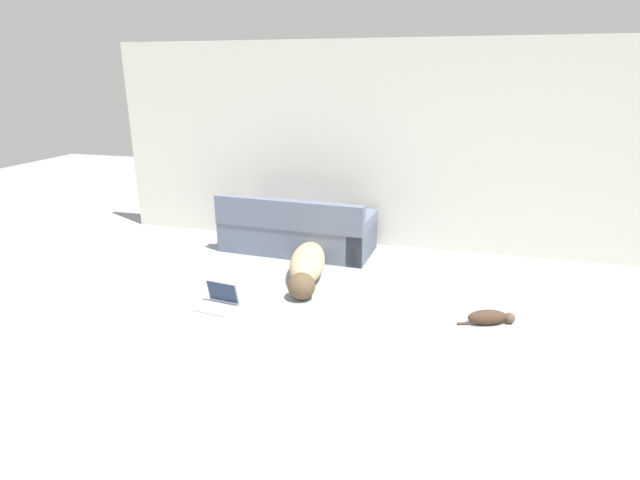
% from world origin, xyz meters
% --- Properties ---
extents(wall_back, '(7.73, 0.06, 2.61)m').
position_xyz_m(wall_back, '(0.00, 4.31, 1.30)').
color(wall_back, silver).
rests_on(wall_back, ground_plane).
extents(couch, '(1.97, 0.95, 0.75)m').
position_xyz_m(couch, '(-1.20, 3.78, 0.25)').
color(couch, slate).
rests_on(couch, ground_plane).
extents(dog, '(0.57, 1.54, 0.34)m').
position_xyz_m(dog, '(-0.80, 2.88, 0.17)').
color(dog, tan).
rests_on(dog, ground_plane).
extents(cat, '(0.53, 0.27, 0.14)m').
position_xyz_m(cat, '(1.13, 2.31, 0.07)').
color(cat, '#473323').
rests_on(cat, ground_plane).
extents(laptop_open, '(0.39, 0.34, 0.25)m').
position_xyz_m(laptop_open, '(-1.44, 1.99, 0.08)').
color(laptop_open, '#B7B7BC').
rests_on(laptop_open, ground_plane).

